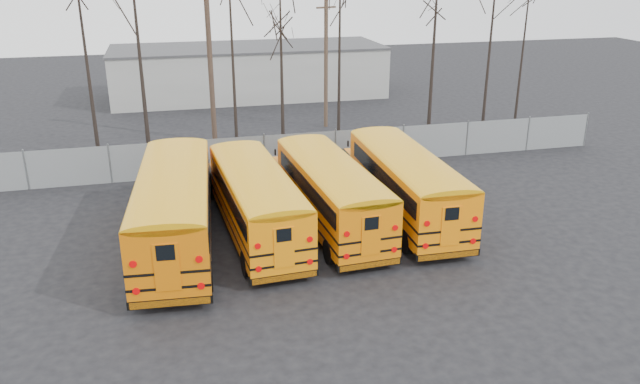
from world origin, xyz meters
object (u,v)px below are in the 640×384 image
object	(u,v)px
bus_b	(255,196)
bus_d	(405,179)
bus_c	(330,187)
utility_pole_right	(326,63)
bus_a	(175,202)
utility_pole_left	(210,58)

from	to	relation	value
bus_b	bus_d	world-z (taller)	bus_d
bus_c	utility_pole_right	distance (m)	17.21
bus_a	bus_c	world-z (taller)	bus_a
bus_a	utility_pole_left	bearing A→B (deg)	83.98
utility_pole_right	bus_d	bearing A→B (deg)	-113.73
bus_a	bus_c	size ratio (longest dim) A/B	1.10
bus_a	bus_c	bearing A→B (deg)	9.66
bus_a	utility_pole_right	distance (m)	20.25
bus_c	bus_d	world-z (taller)	bus_d
bus_b	utility_pole_right	world-z (taller)	utility_pole_right
bus_a	utility_pole_right	size ratio (longest dim) A/B	1.42
bus_b	bus_d	size ratio (longest dim) A/B	0.97
bus_a	bus_b	size ratio (longest dim) A/B	1.11
bus_b	utility_pole_right	distance (m)	18.45
bus_a	utility_pole_left	xyz separation A→B (m)	(2.84, 15.22, 3.28)
utility_pole_right	utility_pole_left	bearing A→B (deg)	172.17
bus_d	utility_pole_right	world-z (taller)	utility_pole_right
bus_b	bus_c	distance (m)	3.23
bus_d	bus_c	bearing A→B (deg)	-176.61
bus_d	utility_pole_right	bearing A→B (deg)	88.79
bus_a	utility_pole_left	distance (m)	15.82
bus_b	bus_a	bearing A→B (deg)	-176.89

